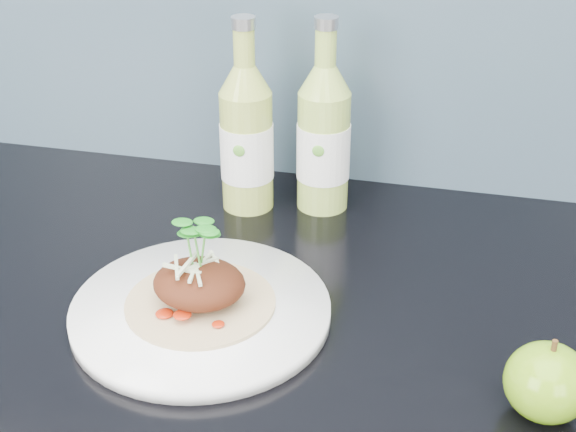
% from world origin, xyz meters
% --- Properties ---
extents(dinner_plate, '(0.29, 0.29, 0.02)m').
position_xyz_m(dinner_plate, '(-0.12, 1.62, 0.91)').
color(dinner_plate, white).
rests_on(dinner_plate, kitchen_counter).
extents(pork_taco, '(0.16, 0.16, 0.10)m').
position_xyz_m(pork_taco, '(-0.12, 1.62, 0.94)').
color(pork_taco, tan).
rests_on(pork_taco, dinner_plate).
extents(green_apple, '(0.09, 0.09, 0.08)m').
position_xyz_m(green_apple, '(0.23, 1.55, 0.94)').
color(green_apple, '#4C850E').
rests_on(green_apple, kitchen_counter).
extents(cider_bottle_left, '(0.09, 0.09, 0.25)m').
position_xyz_m(cider_bottle_left, '(-0.14, 1.87, 1.00)').
color(cider_bottle_left, '#A3B64C').
rests_on(cider_bottle_left, kitchen_counter).
extents(cider_bottle_right, '(0.09, 0.09, 0.25)m').
position_xyz_m(cider_bottle_right, '(-0.04, 1.89, 1.00)').
color(cider_bottle_right, '#A0BF4F').
rests_on(cider_bottle_right, kitchen_counter).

